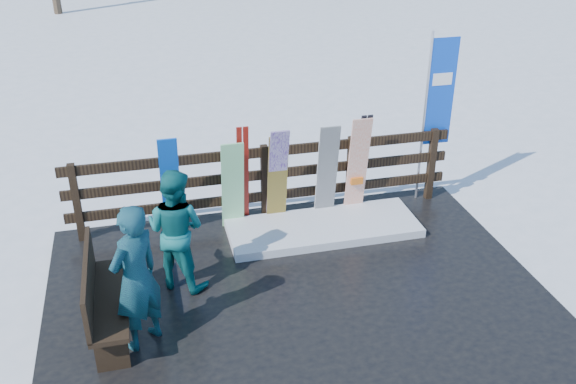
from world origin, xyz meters
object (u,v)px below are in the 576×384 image
object	(u,v)px
snowboard_2	(277,180)
rental_flag	(437,99)
snowboard_4	(327,172)
snowboard_5	(357,167)
snowboard_3	(277,176)
person_front	(136,278)
snowboard_1	(233,186)
person_back	(176,229)
bench	(101,295)
snowboard_0	(171,187)

from	to	relation	value
snowboard_2	rental_flag	bearing A→B (deg)	6.28
snowboard_4	snowboard_5	world-z (taller)	snowboard_5
snowboard_5	snowboard_2	bearing A→B (deg)	180.00
snowboard_3	person_front	distance (m)	2.94
rental_flag	person_front	bearing A→B (deg)	-151.49
snowboard_4	rental_flag	xyz separation A→B (m)	(1.73, 0.27, 0.87)
snowboard_1	person_back	distance (m)	1.44
snowboard_1	snowboard_4	distance (m)	1.36
snowboard_4	person_back	bearing A→B (deg)	-152.85
rental_flag	person_front	world-z (taller)	rental_flag
snowboard_1	person_front	xyz separation A→B (m)	(-1.37, -2.15, 0.16)
bench	snowboard_3	size ratio (longest dim) A/B	0.95
bench	snowboard_4	bearing A→B (deg)	31.45
snowboard_3	snowboard_4	distance (m)	0.73
bench	snowboard_5	bearing A→B (deg)	28.08
snowboard_5	snowboard_1	bearing A→B (deg)	180.00
bench	snowboard_1	distance (m)	2.61
bench	snowboard_4	distance (m)	3.67
bench	snowboard_2	bearing A→B (deg)	38.55
bench	snowboard_0	bearing A→B (deg)	64.36
snowboard_0	rental_flag	bearing A→B (deg)	3.93
bench	snowboard_3	bearing A→B (deg)	38.55
snowboard_3	rental_flag	bearing A→B (deg)	6.28
snowboard_3	person_back	distance (m)	1.90
snowboard_4	bench	bearing A→B (deg)	-148.55
snowboard_1	person_front	world-z (taller)	person_front
snowboard_1	snowboard_2	world-z (taller)	snowboard_2
bench	rental_flag	xyz separation A→B (m)	(4.85, 2.18, 1.09)
snowboard_2	person_back	world-z (taller)	person_back
snowboard_0	snowboard_1	world-z (taller)	snowboard_0
rental_flag	person_front	xyz separation A→B (m)	(-4.46, -2.42, -0.76)
person_front	snowboard_2	bearing A→B (deg)	-173.53
bench	rental_flag	size ratio (longest dim) A/B	0.58
snowboard_0	snowboard_4	world-z (taller)	snowboard_0
rental_flag	person_back	size ratio (longest dim) A/B	1.67
snowboard_2	rental_flag	world-z (taller)	rental_flag
snowboard_1	person_back	size ratio (longest dim) A/B	0.89
snowboard_4	snowboard_0	bearing A→B (deg)	-180.00
snowboard_0	bench	bearing A→B (deg)	-115.64
snowboard_0	rental_flag	xyz separation A→B (m)	(3.93, 0.27, 0.84)
person_front	snowboard_1	bearing A→B (deg)	-163.02
snowboard_5	rental_flag	distance (m)	1.54
snowboard_5	person_front	size ratio (longest dim) A/B	0.93
snowboard_5	bench	bearing A→B (deg)	-151.92
snowboard_0	person_front	bearing A→B (deg)	-103.69
snowboard_4	rental_flag	size ratio (longest dim) A/B	0.57
bench	rental_flag	distance (m)	5.43
snowboard_4	person_front	world-z (taller)	person_front
person_back	snowboard_4	bearing A→B (deg)	-118.21
snowboard_2	snowboard_4	bearing A→B (deg)	0.00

